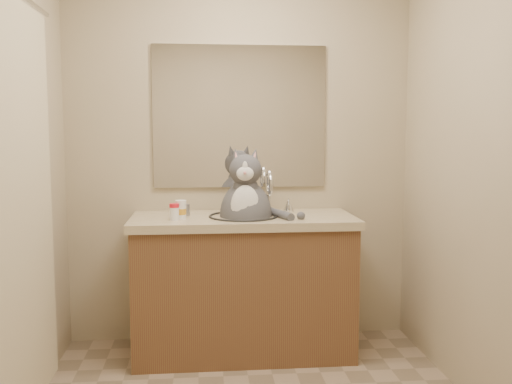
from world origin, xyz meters
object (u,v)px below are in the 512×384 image
Objects in this scene: grey_canister at (186,210)px; cat at (246,210)px; pill_bottle_redcap at (174,212)px; pill_bottle_orange at (181,210)px.

cat is at bearing -11.48° from grey_canister.
grey_canister is at bearing 69.19° from pill_bottle_redcap.
pill_bottle_orange is at bearing 50.53° from pill_bottle_redcap.
pill_bottle_redcap is 1.36× the size of grey_canister.
grey_canister is at bearing 77.46° from pill_bottle_orange.
cat reaches higher than pill_bottle_orange.
grey_canister is (0.06, 0.17, -0.01)m from pill_bottle_redcap.
pill_bottle_orange is at bearing -102.54° from grey_canister.
pill_bottle_redcap is at bearing -161.24° from cat.
pill_bottle_orange is 1.55× the size of grey_canister.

